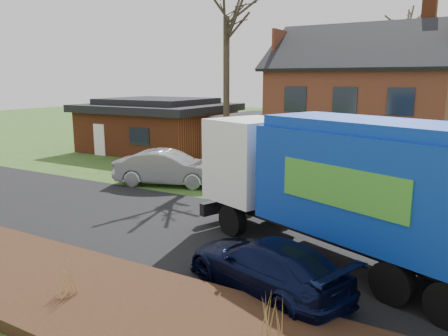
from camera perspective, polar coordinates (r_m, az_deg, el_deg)
The scene contains 11 objects.
ground at distance 14.90m, azimuth -3.32°, elevation -8.23°, with size 120.00×120.00×0.00m, color #2A4D19.
road at distance 14.90m, azimuth -3.32°, elevation -8.19°, with size 80.00×7.00×0.02m, color black.
mulch_verge at distance 11.17m, azimuth -18.98°, elevation -15.07°, with size 80.00×3.50×0.30m, color black.
main_house at distance 26.37m, azimuth 16.48°, elevation 8.89°, with size 12.95×8.95×9.26m.
ranch_house at distance 31.78m, azimuth -8.62°, elevation 5.59°, with size 9.80×8.20×3.70m.
garbage_truck at distance 12.31m, azimuth 15.27°, elevation -1.57°, with size 9.69×5.79×4.04m.
silver_sedan at distance 21.22m, azimuth -7.33°, elevation 0.03°, with size 1.76×5.06×1.67m, color #929599.
navy_wagon at distance 10.76m, azimuth 5.47°, elevation -12.55°, with size 1.83×4.50×1.31m, color black.
tree_back at distance 33.46m, azimuth 23.00°, elevation 18.12°, with size 3.55×3.55×11.24m.
grass_clump_mid at distance 10.53m, azimuth -19.92°, elevation -13.32°, with size 0.31×0.25×0.86m.
grass_clump_east at distance 8.58m, azimuth 5.96°, elevation -18.71°, with size 0.34×0.28×0.85m.
Camera 1 is at (7.74, -11.69, 5.03)m, focal length 35.00 mm.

